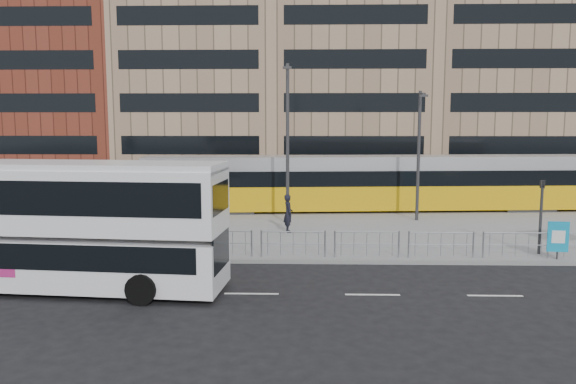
{
  "coord_description": "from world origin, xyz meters",
  "views": [
    {
      "loc": [
        -0.31,
        -21.95,
        5.7
      ],
      "look_at": [
        -1.06,
        6.0,
        2.13
      ],
      "focal_mm": 35.0,
      "sensor_mm": 36.0,
      "label": 1
    }
  ],
  "objects_px": {
    "pedestrian": "(288,213)",
    "lamp_post_east": "(419,150)",
    "ad_panel": "(558,237)",
    "lamp_post_west": "(288,138)",
    "traffic_light_west": "(166,209)",
    "traffic_light_east": "(541,207)",
    "double_decker_bus": "(62,221)",
    "tram": "(378,183)"
  },
  "relations": [
    {
      "from": "lamp_post_east",
      "to": "lamp_post_west",
      "type": "bearing_deg",
      "value": -170.01
    },
    {
      "from": "ad_panel",
      "to": "lamp_post_west",
      "type": "height_order",
      "value": "lamp_post_west"
    },
    {
      "from": "double_decker_bus",
      "to": "traffic_light_west",
      "type": "relative_size",
      "value": 3.56
    },
    {
      "from": "lamp_post_west",
      "to": "traffic_light_east",
      "type": "bearing_deg",
      "value": -31.43
    },
    {
      "from": "double_decker_bus",
      "to": "lamp_post_east",
      "type": "height_order",
      "value": "lamp_post_east"
    },
    {
      "from": "double_decker_bus",
      "to": "traffic_light_east",
      "type": "relative_size",
      "value": 3.56
    },
    {
      "from": "tram",
      "to": "double_decker_bus",
      "type": "bearing_deg",
      "value": -132.05
    },
    {
      "from": "lamp_post_west",
      "to": "ad_panel",
      "type": "bearing_deg",
      "value": -34.17
    },
    {
      "from": "ad_panel",
      "to": "lamp_post_east",
      "type": "bearing_deg",
      "value": 119.8
    },
    {
      "from": "pedestrian",
      "to": "traffic_light_west",
      "type": "relative_size",
      "value": 0.61
    },
    {
      "from": "double_decker_bus",
      "to": "lamp_post_west",
      "type": "xyz_separation_m",
      "value": [
        7.22,
        11.6,
        2.44
      ]
    },
    {
      "from": "traffic_light_east",
      "to": "lamp_post_east",
      "type": "xyz_separation_m",
      "value": [
        -3.52,
        7.83,
        1.97
      ]
    },
    {
      "from": "lamp_post_east",
      "to": "traffic_light_west",
      "type": "bearing_deg",
      "value": -144.06
    },
    {
      "from": "double_decker_bus",
      "to": "lamp_post_west",
      "type": "bearing_deg",
      "value": 63.14
    },
    {
      "from": "tram",
      "to": "lamp_post_east",
      "type": "distance_m",
      "value": 4.53
    },
    {
      "from": "traffic_light_east",
      "to": "lamp_post_east",
      "type": "height_order",
      "value": "lamp_post_east"
    },
    {
      "from": "ad_panel",
      "to": "pedestrian",
      "type": "relative_size",
      "value": 0.81
    },
    {
      "from": "double_decker_bus",
      "to": "traffic_light_west",
      "type": "bearing_deg",
      "value": 64.63
    },
    {
      "from": "tram",
      "to": "lamp_post_west",
      "type": "distance_m",
      "value": 7.88
    },
    {
      "from": "pedestrian",
      "to": "lamp_post_east",
      "type": "xyz_separation_m",
      "value": [
        7.12,
        3.51,
        3.0
      ]
    },
    {
      "from": "pedestrian",
      "to": "lamp_post_west",
      "type": "height_order",
      "value": "lamp_post_west"
    },
    {
      "from": "pedestrian",
      "to": "traffic_light_west",
      "type": "distance_m",
      "value": 7.17
    },
    {
      "from": "tram",
      "to": "pedestrian",
      "type": "relative_size",
      "value": 15.19
    },
    {
      "from": "double_decker_bus",
      "to": "pedestrian",
      "type": "bearing_deg",
      "value": 57.01
    },
    {
      "from": "tram",
      "to": "pedestrian",
      "type": "height_order",
      "value": "tram"
    },
    {
      "from": "traffic_light_west",
      "to": "lamp_post_west",
      "type": "height_order",
      "value": "lamp_post_west"
    },
    {
      "from": "double_decker_bus",
      "to": "tram",
      "type": "relative_size",
      "value": 0.38
    },
    {
      "from": "tram",
      "to": "traffic_light_west",
      "type": "distance_m",
      "value": 15.97
    },
    {
      "from": "double_decker_bus",
      "to": "lamp_post_east",
      "type": "relative_size",
      "value": 1.54
    },
    {
      "from": "double_decker_bus",
      "to": "tram",
      "type": "height_order",
      "value": "double_decker_bus"
    },
    {
      "from": "traffic_light_east",
      "to": "lamp_post_east",
      "type": "bearing_deg",
      "value": 107.03
    },
    {
      "from": "ad_panel",
      "to": "lamp_post_west",
      "type": "relative_size",
      "value": 0.18
    },
    {
      "from": "lamp_post_west",
      "to": "lamp_post_east",
      "type": "distance_m",
      "value": 7.36
    },
    {
      "from": "double_decker_bus",
      "to": "ad_panel",
      "type": "bearing_deg",
      "value": 17.62
    },
    {
      "from": "lamp_post_east",
      "to": "traffic_light_east",
      "type": "bearing_deg",
      "value": -65.78
    },
    {
      "from": "tram",
      "to": "traffic_light_east",
      "type": "relative_size",
      "value": 9.3
    },
    {
      "from": "traffic_light_west",
      "to": "lamp_post_east",
      "type": "distance_m",
      "value": 14.92
    },
    {
      "from": "ad_panel",
      "to": "lamp_post_east",
      "type": "relative_size",
      "value": 0.21
    },
    {
      "from": "tram",
      "to": "pedestrian",
      "type": "bearing_deg",
      "value": -131.73
    },
    {
      "from": "traffic_light_east",
      "to": "lamp_post_west",
      "type": "relative_size",
      "value": 0.36
    },
    {
      "from": "ad_panel",
      "to": "double_decker_bus",
      "type": "bearing_deg",
      "value": -161.28
    },
    {
      "from": "tram",
      "to": "lamp_post_east",
      "type": "bearing_deg",
      "value": -68.52
    }
  ]
}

